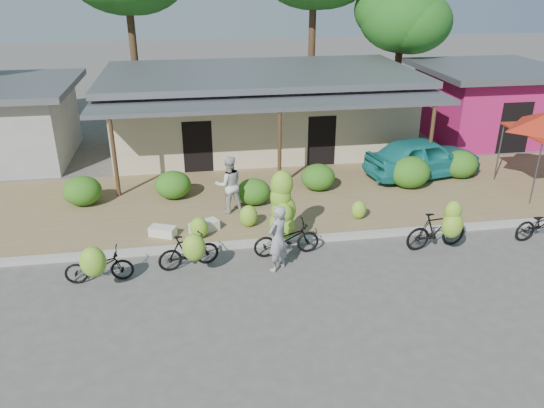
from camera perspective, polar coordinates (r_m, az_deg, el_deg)
The scene contains 25 objects.
ground at distance 13.80m, azimuth 5.17°, elevation -7.94°, with size 100.00×100.00×0.00m, color #504D4A.
sidewalk at distance 18.10m, azimuth 1.39°, elevation 0.52°, with size 60.00×6.00×0.12m, color #8F754D.
curb at distance 15.45m, azimuth 3.40°, elevation -3.83°, with size 60.00×0.25×0.15m, color #A8A399.
shop_main at distance 23.13m, azimuth -1.26°, elevation 10.15°, with size 13.00×8.50×3.35m.
shop_pink at distance 26.69m, azimuth 22.03°, elevation 10.22°, with size 6.00×6.00×3.25m.
tree_near_right at distance 27.99m, azimuth 13.41°, elevation 19.19°, with size 4.39×4.21×6.83m.
hedge_0 at distance 18.44m, azimuth -19.73°, elevation 1.34°, with size 1.25×1.12×0.97m, color #255A14.
hedge_1 at distance 18.18m, azimuth -10.61°, elevation 2.04°, with size 1.22×1.09×0.95m, color #255A14.
hedge_2 at distance 17.42m, azimuth -2.00°, elevation 1.33°, with size 1.12×1.01×0.87m, color #255A14.
hedge_3 at distance 18.63m, azimuth 4.97°, elevation 2.89°, with size 1.19×1.07×0.93m, color #255A14.
hedge_4 at distance 19.38m, azimuth 14.59°, elevation 3.33°, with size 1.44×1.29×1.12m, color #255A14.
hedge_5 at distance 20.88m, azimuth 19.57°, elevation 4.05°, with size 1.31×1.17×1.02m, color #255A14.
bike_far_left at distance 13.91m, azimuth -18.24°, elevation -6.26°, with size 1.71×1.23×1.33m.
bike_left at distance 13.96m, azimuth -8.84°, elevation -4.94°, with size 1.69×1.29×1.30m.
bike_center at distance 14.63m, azimuth 1.32°, elevation -1.93°, with size 1.90×1.25×2.28m.
bike_right at distance 15.42m, azimuth 17.62°, elevation -2.48°, with size 1.90×1.27×1.72m.
bike_far_right at distance 17.35m, azimuth 27.17°, elevation -1.83°, with size 1.94×0.88×0.99m.
loose_banana_a at distance 15.41m, azimuth -7.86°, elevation -2.55°, with size 0.52×0.44×0.65m, color #97C832.
loose_banana_b at distance 15.96m, azimuth -2.54°, elevation -1.29°, with size 0.55×0.46×0.68m, color #97C832.
loose_banana_c at distance 16.68m, azimuth 9.31°, elevation -0.60°, with size 0.48×0.41×0.60m, color #97C832.
sack_near at distance 15.85m, azimuth -7.29°, elevation -2.43°, with size 0.85×0.40×0.30m, color silver.
sack_far at distance 15.80m, azimuth -11.68°, elevation -2.89°, with size 0.75×0.38×0.28m, color silver.
vendor at distance 13.68m, azimuth 0.62°, elevation -3.72°, with size 0.67×0.44×1.83m, color gray.
bystander at distance 16.75m, azimuth -4.66°, elevation 2.12°, with size 0.90×0.70×1.86m, color silver.
teal_van at distance 20.49m, azimuth 15.93°, elevation 4.86°, with size 1.76×4.38×1.49m, color #1B7D7C.
Camera 1 is at (-3.06, -11.30, 7.31)m, focal length 35.00 mm.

